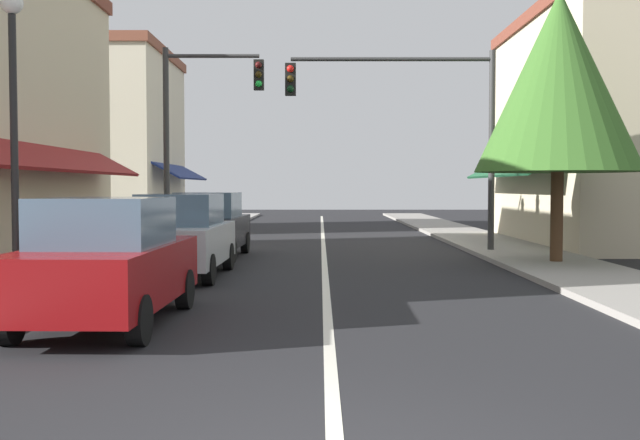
# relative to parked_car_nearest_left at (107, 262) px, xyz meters

# --- Properties ---
(ground_plane) EXTENTS (80.00, 80.00, 0.00)m
(ground_plane) POSITION_rel_parked_car_nearest_left_xyz_m (3.06, 12.45, -0.88)
(ground_plane) COLOR black
(sidewalk_left) EXTENTS (2.60, 56.00, 0.12)m
(sidewalk_left) POSITION_rel_parked_car_nearest_left_xyz_m (-2.44, 12.45, -0.82)
(sidewalk_left) COLOR #A39E99
(sidewalk_left) RESTS_ON ground
(sidewalk_right) EXTENTS (2.60, 56.00, 0.12)m
(sidewalk_right) POSITION_rel_parked_car_nearest_left_xyz_m (8.56, 12.45, -0.82)
(sidewalk_right) COLOR gray
(sidewalk_right) RESTS_ON ground
(lane_center_stripe) EXTENTS (0.14, 52.00, 0.01)m
(lane_center_stripe) POSITION_rel_parked_car_nearest_left_xyz_m (3.06, 12.45, -0.88)
(lane_center_stripe) COLOR silver
(lane_center_stripe) RESTS_ON ground
(storefront_right_block) EXTENTS (6.97, 10.20, 7.74)m
(storefront_right_block) POSITION_rel_parked_car_nearest_left_xyz_m (12.68, 14.45, 3.00)
(storefront_right_block) COLOR beige
(storefront_right_block) RESTS_ON ground
(storefront_far_left) EXTENTS (6.22, 8.20, 7.91)m
(storefront_far_left) POSITION_rel_parked_car_nearest_left_xyz_m (-6.19, 22.45, 3.08)
(storefront_far_left) COLOR beige
(storefront_far_left) RESTS_ON ground
(parked_car_nearest_left) EXTENTS (1.85, 4.14, 1.77)m
(parked_car_nearest_left) POSITION_rel_parked_car_nearest_left_xyz_m (0.00, 0.00, 0.00)
(parked_car_nearest_left) COLOR maroon
(parked_car_nearest_left) RESTS_ON ground
(parked_car_second_left) EXTENTS (1.84, 4.13, 1.77)m
(parked_car_second_left) POSITION_rel_parked_car_nearest_left_xyz_m (0.01, 5.47, 0.00)
(parked_car_second_left) COLOR #B7BABF
(parked_car_second_left) RESTS_ON ground
(parked_car_third_left) EXTENTS (1.88, 4.15, 1.77)m
(parked_car_third_left) POSITION_rel_parked_car_nearest_left_xyz_m (-0.06, 9.83, 0.00)
(parked_car_third_left) COLOR black
(parked_car_third_left) RESTS_ON ground
(traffic_signal_mast_arm) EXTENTS (5.98, 0.50, 5.80)m
(traffic_signal_mast_arm) POSITION_rel_parked_car_nearest_left_xyz_m (5.78, 10.96, 3.14)
(traffic_signal_mast_arm) COLOR #333333
(traffic_signal_mast_arm) RESTS_ON ground
(traffic_signal_left_corner) EXTENTS (3.09, 0.50, 6.14)m
(traffic_signal_left_corner) POSITION_rel_parked_car_nearest_left_xyz_m (-0.79, 12.37, 3.14)
(traffic_signal_left_corner) COLOR #333333
(traffic_signal_left_corner) RESTS_ON ground
(street_lamp_left_near) EXTENTS (0.36, 0.36, 5.02)m
(street_lamp_left_near) POSITION_rel_parked_car_nearest_left_xyz_m (-1.95, 1.69, 2.48)
(street_lamp_left_near) COLOR black
(street_lamp_left_near) RESTS_ON ground
(tree_right_near) EXTENTS (3.95, 3.95, 6.63)m
(tree_right_near) POSITION_rel_parked_car_nearest_left_xyz_m (8.68, 7.68, 3.56)
(tree_right_near) COLOR #4C331E
(tree_right_near) RESTS_ON ground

